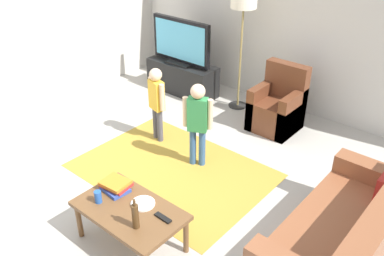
% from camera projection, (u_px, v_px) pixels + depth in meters
% --- Properties ---
extents(ground, '(7.80, 7.80, 0.00)m').
position_uv_depth(ground, '(156.00, 202.00, 4.41)').
color(ground, '#B2ADA3').
extents(wall_back, '(6.00, 0.12, 2.70)m').
position_uv_depth(wall_back, '(304.00, 19.00, 5.73)').
color(wall_back, silver).
rests_on(wall_back, ground).
extents(area_rug, '(2.20, 1.60, 0.01)m').
position_uv_depth(area_rug, '(173.00, 170.00, 4.91)').
color(area_rug, '#B28C33').
rests_on(area_rug, ground).
extents(tv_stand, '(1.20, 0.44, 0.50)m').
position_uv_depth(tv_stand, '(182.00, 78.00, 6.74)').
color(tv_stand, black).
rests_on(tv_stand, ground).
extents(tv, '(1.10, 0.28, 0.71)m').
position_uv_depth(tv, '(181.00, 42.00, 6.43)').
color(tv, black).
rests_on(tv, tv_stand).
extents(couch, '(0.80, 1.80, 0.86)m').
position_uv_depth(couch, '(348.00, 241.00, 3.53)').
color(couch, brown).
rests_on(couch, ground).
extents(armchair, '(0.60, 0.60, 0.90)m').
position_uv_depth(armchair, '(278.00, 108.00, 5.68)').
color(armchair, brown).
rests_on(armchair, ground).
extents(floor_lamp, '(0.36, 0.36, 1.78)m').
position_uv_depth(floor_lamp, '(244.00, 4.00, 5.63)').
color(floor_lamp, '#262626').
rests_on(floor_lamp, ground).
extents(child_near_tv, '(0.33, 0.17, 1.00)m').
position_uv_depth(child_near_tv, '(157.00, 98.00, 5.25)').
color(child_near_tv, '#4C4C59').
rests_on(child_near_tv, ground).
extents(child_center, '(0.32, 0.21, 1.05)m').
position_uv_depth(child_center, '(198.00, 118.00, 4.72)').
color(child_center, '#33598C').
rests_on(child_center, ground).
extents(coffee_table, '(1.00, 0.60, 0.42)m').
position_uv_depth(coffee_table, '(130.00, 213.00, 3.72)').
color(coffee_table, brown).
rests_on(coffee_table, ground).
extents(book_stack, '(0.29, 0.25, 0.09)m').
position_uv_depth(book_stack, '(116.00, 186.00, 3.90)').
color(book_stack, '#334CA5').
rests_on(book_stack, coffee_table).
extents(bottle, '(0.06, 0.06, 0.29)m').
position_uv_depth(bottle, '(135.00, 216.00, 3.43)').
color(bottle, '#4C3319').
rests_on(bottle, coffee_table).
extents(tv_remote, '(0.17, 0.05, 0.02)m').
position_uv_depth(tv_remote, '(163.00, 218.00, 3.57)').
color(tv_remote, black).
rests_on(tv_remote, coffee_table).
extents(soda_can, '(0.07, 0.07, 0.12)m').
position_uv_depth(soda_can, '(98.00, 197.00, 3.74)').
color(soda_can, '#2659B2').
rests_on(soda_can, coffee_table).
extents(plate, '(0.22, 0.22, 0.02)m').
position_uv_depth(plate, '(143.00, 204.00, 3.74)').
color(plate, white).
rests_on(plate, coffee_table).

